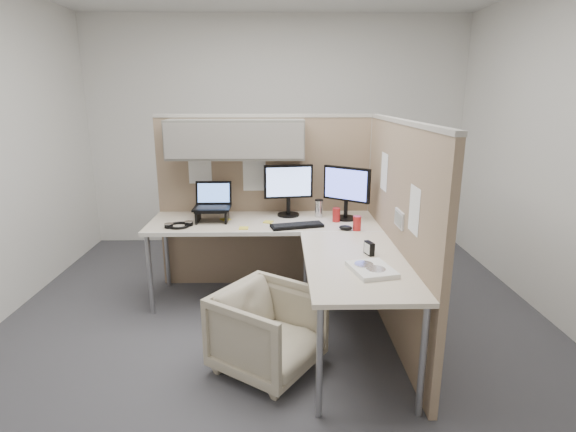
{
  "coord_description": "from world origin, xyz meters",
  "views": [
    {
      "loc": [
        0.03,
        -3.25,
        1.79
      ],
      "look_at": [
        0.1,
        0.25,
        0.85
      ],
      "focal_mm": 28.0,
      "sensor_mm": 36.0,
      "label": 1
    }
  ],
  "objects_px": {
    "monitor_left": "(288,186)",
    "keyboard": "(297,226)",
    "desk": "(291,240)",
    "office_chair": "(268,327)"
  },
  "relations": [
    {
      "from": "desk",
      "to": "keyboard",
      "type": "relative_size",
      "value": 4.6
    },
    {
      "from": "desk",
      "to": "monitor_left",
      "type": "relative_size",
      "value": 4.29
    },
    {
      "from": "desk",
      "to": "monitor_left",
      "type": "height_order",
      "value": "monitor_left"
    },
    {
      "from": "monitor_left",
      "to": "keyboard",
      "type": "distance_m",
      "value": 0.46
    },
    {
      "from": "desk",
      "to": "monitor_left",
      "type": "distance_m",
      "value": 0.66
    },
    {
      "from": "monitor_left",
      "to": "keyboard",
      "type": "height_order",
      "value": "monitor_left"
    },
    {
      "from": "desk",
      "to": "office_chair",
      "type": "distance_m",
      "value": 0.81
    },
    {
      "from": "desk",
      "to": "office_chair",
      "type": "relative_size",
      "value": 3.22
    },
    {
      "from": "desk",
      "to": "keyboard",
      "type": "height_order",
      "value": "keyboard"
    },
    {
      "from": "monitor_left",
      "to": "keyboard",
      "type": "bearing_deg",
      "value": -88.52
    }
  ]
}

